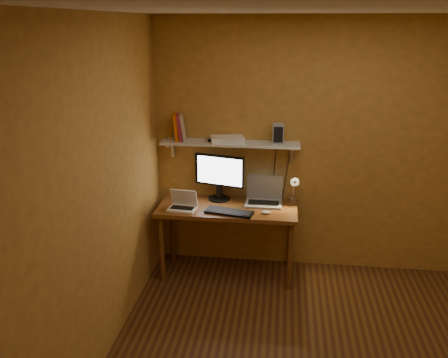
# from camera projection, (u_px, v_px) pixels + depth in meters

# --- Properties ---
(room) EXTENTS (3.44, 3.24, 2.64)m
(room) POSITION_uv_depth(u_px,v_px,m) (335.00, 207.00, 3.30)
(room) COLOR brown
(room) RESTS_ON ground
(desk) EXTENTS (1.40, 0.60, 0.75)m
(desk) POSITION_uv_depth(u_px,v_px,m) (228.00, 214.00, 4.81)
(desk) COLOR brown
(desk) RESTS_ON ground
(wall_shelf) EXTENTS (1.40, 0.25, 0.21)m
(wall_shelf) POSITION_uv_depth(u_px,v_px,m) (230.00, 143.00, 4.78)
(wall_shelf) COLOR silver
(wall_shelf) RESTS_ON room
(monitor) EXTENTS (0.52, 0.27, 0.48)m
(monitor) POSITION_uv_depth(u_px,v_px,m) (219.00, 175.00, 4.90)
(monitor) COLOR black
(monitor) RESTS_ON desk
(laptop) EXTENTS (0.37, 0.27, 0.28)m
(laptop) POSITION_uv_depth(u_px,v_px,m) (264.00, 196.00, 4.87)
(laptop) COLOR #92959A
(laptop) RESTS_ON desk
(netbook) EXTENTS (0.29, 0.22, 0.20)m
(netbook) POSITION_uv_depth(u_px,v_px,m) (183.00, 204.00, 4.72)
(netbook) COLOR white
(netbook) RESTS_ON desk
(keyboard) EXTENTS (0.49, 0.25, 0.03)m
(keyboard) POSITION_uv_depth(u_px,v_px,m) (229.00, 212.00, 4.61)
(keyboard) COLOR black
(keyboard) RESTS_ON desk
(mouse) EXTENTS (0.10, 0.07, 0.03)m
(mouse) POSITION_uv_depth(u_px,v_px,m) (266.00, 212.00, 4.60)
(mouse) COLOR white
(mouse) RESTS_ON desk
(desk_lamp) EXTENTS (0.09, 0.23, 0.38)m
(desk_lamp) POSITION_uv_depth(u_px,v_px,m) (294.00, 186.00, 4.76)
(desk_lamp) COLOR silver
(desk_lamp) RESTS_ON desk
(speaker_left) EXTENTS (0.11, 0.11, 0.16)m
(speaker_left) POSITION_uv_depth(u_px,v_px,m) (178.00, 132.00, 4.81)
(speaker_left) COLOR #92959A
(speaker_left) RESTS_ON wall_shelf
(speaker_right) EXTENTS (0.12, 0.12, 0.20)m
(speaker_right) POSITION_uv_depth(u_px,v_px,m) (278.00, 133.00, 4.68)
(speaker_right) COLOR #92959A
(speaker_right) RESTS_ON wall_shelf
(books) EXTENTS (0.17, 0.19, 0.27)m
(books) POSITION_uv_depth(u_px,v_px,m) (179.00, 127.00, 4.80)
(books) COLOR #EE5800
(books) RESTS_ON wall_shelf
(shelf_camera) EXTENTS (0.10, 0.05, 0.06)m
(shelf_camera) POSITION_uv_depth(u_px,v_px,m) (209.00, 140.00, 4.72)
(shelf_camera) COLOR silver
(shelf_camera) RESTS_ON wall_shelf
(router) EXTENTS (0.37, 0.29, 0.05)m
(router) POSITION_uv_depth(u_px,v_px,m) (227.00, 139.00, 4.76)
(router) COLOR white
(router) RESTS_ON wall_shelf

